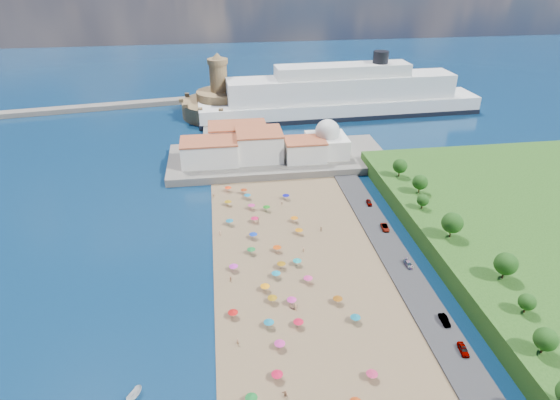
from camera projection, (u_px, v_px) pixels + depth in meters
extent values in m
plane|color=#071938|center=(278.00, 268.00, 130.72)|extent=(700.00, 700.00, 0.00)
cube|color=#59544C|center=(278.00, 158.00, 194.74)|extent=(90.00, 36.00, 3.00)
cube|color=#59544C|center=(223.00, 133.00, 222.64)|extent=(18.00, 70.00, 2.40)
cube|color=#59544C|center=(36.00, 112.00, 249.72)|extent=(199.03, 34.77, 2.60)
cube|color=silver|center=(210.00, 152.00, 184.96)|extent=(22.00, 14.00, 9.00)
cube|color=silver|center=(259.00, 145.00, 188.68)|extent=(18.00, 16.00, 11.00)
cube|color=silver|center=(305.00, 150.00, 188.12)|extent=(16.00, 12.00, 8.00)
cube|color=silver|center=(238.00, 137.00, 198.38)|extent=(24.00, 14.00, 10.00)
cube|color=silver|center=(327.00, 145.00, 192.83)|extent=(16.00, 16.00, 8.00)
sphere|color=silver|center=(327.00, 132.00, 189.97)|extent=(10.00, 10.00, 10.00)
cylinder|color=silver|center=(328.00, 123.00, 188.15)|extent=(1.20, 1.20, 1.60)
cylinder|color=#94764A|center=(220.00, 108.00, 247.40)|extent=(40.00, 40.00, 8.00)
cylinder|color=#94764A|center=(220.00, 96.00, 244.30)|extent=(24.00, 24.00, 5.00)
cylinder|color=#94764A|center=(218.00, 78.00, 239.76)|extent=(9.00, 9.00, 14.00)
cylinder|color=#94764A|center=(217.00, 61.00, 235.85)|extent=(10.40, 10.40, 2.40)
cone|color=#94764A|center=(217.00, 56.00, 234.56)|extent=(6.00, 6.00, 3.00)
cube|color=black|center=(340.00, 113.00, 248.52)|extent=(149.86, 27.83, 2.40)
cube|color=silver|center=(340.00, 107.00, 246.97)|extent=(148.84, 27.39, 8.89)
cube|color=silver|center=(342.00, 88.00, 242.02)|extent=(119.09, 22.31, 11.85)
cube|color=silver|center=(343.00, 70.00, 237.78)|extent=(69.60, 16.47, 5.92)
cylinder|color=black|center=(381.00, 57.00, 238.03)|extent=(7.90, 7.90, 5.92)
cylinder|color=gray|center=(286.00, 197.00, 165.29)|extent=(0.07, 0.07, 2.00)
cone|color=#0A0B8D|center=(286.00, 195.00, 164.86)|extent=(2.50, 2.50, 0.60)
cylinder|color=gray|center=(298.00, 324.00, 109.76)|extent=(0.07, 0.07, 2.00)
cone|color=red|center=(298.00, 321.00, 109.33)|extent=(2.50, 2.50, 0.60)
cylinder|color=gray|center=(308.00, 280.00, 124.20)|extent=(0.07, 0.07, 2.00)
cone|color=#CA2B7C|center=(308.00, 277.00, 123.77)|extent=(2.50, 2.50, 0.60)
cylinder|color=gray|center=(355.00, 319.00, 111.10)|extent=(0.07, 0.07, 2.00)
cone|color=#0D677F|center=(356.00, 316.00, 110.67)|extent=(2.50, 2.50, 0.60)
cylinder|color=gray|center=(244.00, 191.00, 169.01)|extent=(0.07, 0.07, 2.00)
cone|color=maroon|center=(244.00, 189.00, 168.58)|extent=(2.50, 2.50, 0.60)
cylinder|color=gray|center=(269.00, 324.00, 109.64)|extent=(0.07, 0.07, 2.00)
cone|color=#0F6C8B|center=(269.00, 321.00, 109.21)|extent=(2.50, 2.50, 0.60)
cylinder|color=gray|center=(299.00, 232.00, 145.13)|extent=(0.07, 0.07, 2.00)
cone|color=#CA7109|center=(299.00, 229.00, 144.70)|extent=(2.50, 2.50, 0.60)
cylinder|color=gray|center=(252.00, 207.00, 159.01)|extent=(0.07, 0.07, 2.00)
cone|color=#C02975|center=(252.00, 204.00, 158.58)|extent=(2.50, 2.50, 0.60)
cylinder|color=gray|center=(267.00, 208.00, 158.01)|extent=(0.07, 0.07, 2.00)
cone|color=#146E13|center=(267.00, 206.00, 157.58)|extent=(2.50, 2.50, 0.60)
cylinder|color=gray|center=(228.00, 189.00, 170.58)|extent=(0.07, 0.07, 2.00)
cone|color=red|center=(228.00, 187.00, 170.15)|extent=(2.50, 2.50, 0.60)
cylinder|color=gray|center=(338.00, 300.00, 116.98)|extent=(0.07, 0.07, 2.00)
cone|color=#87480C|center=(338.00, 298.00, 116.55)|extent=(2.50, 2.50, 0.60)
cylinder|color=gray|center=(372.00, 376.00, 96.45)|extent=(0.07, 0.07, 2.00)
cone|color=#B92750|center=(372.00, 373.00, 96.02)|extent=(2.50, 2.50, 0.60)
cylinder|color=gray|center=(276.00, 275.00, 126.02)|extent=(0.07, 0.07, 2.00)
cone|color=#107C99|center=(276.00, 272.00, 125.60)|extent=(2.50, 2.50, 0.60)
cylinder|color=gray|center=(281.00, 265.00, 129.81)|extent=(0.07, 0.07, 2.00)
cone|color=#895D0C|center=(281.00, 263.00, 129.38)|extent=(2.50, 2.50, 0.60)
cylinder|color=gray|center=(230.00, 222.00, 150.08)|extent=(0.07, 0.07, 2.00)
cone|color=#0E6588|center=(230.00, 220.00, 149.65)|extent=(2.50, 2.50, 0.60)
cylinder|color=gray|center=(272.00, 300.00, 117.23)|extent=(0.07, 0.07, 2.00)
cone|color=#92670D|center=(272.00, 297.00, 116.80)|extent=(2.50, 2.50, 0.60)
cylinder|color=gray|center=(292.00, 302.00, 116.60)|extent=(0.07, 0.07, 2.00)
cone|color=#C62A8F|center=(292.00, 299.00, 116.17)|extent=(2.50, 2.50, 0.60)
cylinder|color=gray|center=(247.00, 197.00, 165.51)|extent=(0.07, 0.07, 2.00)
cone|color=#106D9A|center=(247.00, 194.00, 165.08)|extent=(2.50, 2.50, 0.60)
cylinder|color=gray|center=(253.00, 236.00, 143.05)|extent=(0.07, 0.07, 2.00)
cone|color=#0D30AB|center=(253.00, 233.00, 142.62)|extent=(2.50, 2.50, 0.60)
cylinder|color=gray|center=(251.00, 251.00, 135.92)|extent=(0.07, 0.07, 2.00)
cone|color=#136C2A|center=(251.00, 248.00, 135.49)|extent=(2.50, 2.50, 0.60)
cylinder|color=gray|center=(233.00, 314.00, 112.57)|extent=(0.07, 0.07, 2.00)
cone|color=#B50F0E|center=(233.00, 311.00, 112.14)|extent=(2.50, 2.50, 0.60)
cylinder|color=gray|center=(265.00, 288.00, 121.22)|extent=(0.07, 0.07, 2.00)
cone|color=orange|center=(265.00, 285.00, 120.79)|extent=(2.50, 2.50, 0.60)
cylinder|color=gray|center=(294.00, 220.00, 151.61)|extent=(0.07, 0.07, 2.00)
cone|color=#C8650A|center=(294.00, 217.00, 151.18)|extent=(2.50, 2.50, 0.60)
cylinder|color=gray|center=(277.00, 249.00, 136.86)|extent=(0.07, 0.07, 2.00)
cone|color=#C94108|center=(277.00, 246.00, 136.43)|extent=(2.50, 2.50, 0.60)
cylinder|color=gray|center=(280.00, 345.00, 103.80)|extent=(0.07, 0.07, 2.00)
cone|color=#C02984|center=(280.00, 342.00, 103.37)|extent=(2.50, 2.50, 0.60)
cylinder|color=gray|center=(251.00, 400.00, 91.35)|extent=(0.07, 0.07, 2.00)
cone|color=#126825|center=(251.00, 397.00, 90.92)|extent=(2.50, 2.50, 0.60)
cylinder|color=gray|center=(255.00, 220.00, 151.41)|extent=(0.07, 0.07, 2.00)
cone|color=#C91042|center=(255.00, 217.00, 150.98)|extent=(2.50, 2.50, 0.60)
cylinder|color=gray|center=(228.00, 203.00, 161.26)|extent=(0.07, 0.07, 2.00)
cone|color=#9F740E|center=(228.00, 201.00, 160.83)|extent=(2.50, 2.50, 0.60)
cylinder|color=gray|center=(297.00, 262.00, 131.02)|extent=(0.07, 0.07, 2.00)
cone|color=teal|center=(297.00, 260.00, 130.59)|extent=(2.50, 2.50, 0.60)
cylinder|color=gray|center=(234.00, 268.00, 128.78)|extent=(0.07, 0.07, 2.00)
cone|color=#BF28B3|center=(233.00, 265.00, 128.35)|extent=(2.50, 2.50, 0.60)
cylinder|color=gray|center=(277.00, 376.00, 96.34)|extent=(0.07, 0.07, 2.00)
cone|color=red|center=(277.00, 373.00, 95.91)|extent=(2.50, 2.50, 0.60)
imported|color=tan|center=(296.00, 307.00, 114.99)|extent=(0.94, 0.64, 1.86)
imported|color=tan|center=(282.00, 203.00, 161.49)|extent=(1.18, 1.03, 1.59)
imported|color=tan|center=(220.00, 233.00, 144.60)|extent=(1.21, 1.23, 1.69)
imported|color=tan|center=(214.00, 196.00, 166.37)|extent=(0.95, 0.95, 1.62)
imported|color=tan|center=(321.00, 229.00, 146.95)|extent=(0.61, 1.51, 1.59)
imported|color=tan|center=(258.00, 219.00, 152.23)|extent=(0.91, 0.96, 1.58)
imported|color=tan|center=(303.00, 250.00, 136.59)|extent=(0.73, 0.57, 1.77)
imported|color=tan|center=(238.00, 342.00, 104.79)|extent=(0.76, 0.61, 1.83)
imported|color=tan|center=(231.00, 279.00, 124.55)|extent=(1.08, 1.02, 1.77)
imported|color=tan|center=(285.00, 394.00, 92.64)|extent=(1.55, 1.58, 1.81)
imported|color=white|center=(134.00, 395.00, 92.82)|extent=(3.52, 4.48, 1.64)
imported|color=gray|center=(369.00, 203.00, 161.40)|extent=(2.03, 4.12, 1.35)
imported|color=gray|center=(463.00, 349.00, 102.56)|extent=(2.22, 4.41, 1.44)
imported|color=gray|center=(408.00, 264.00, 130.32)|extent=(1.99, 4.32, 1.23)
imported|color=gray|center=(385.00, 227.00, 147.22)|extent=(2.78, 5.04, 1.34)
imported|color=gray|center=(445.00, 320.00, 110.63)|extent=(1.65, 4.35, 1.42)
cylinder|color=#382314|center=(543.00, 348.00, 95.11)|extent=(0.50, 0.50, 2.67)
sphere|color=#14380F|center=(546.00, 339.00, 93.96)|extent=(4.81, 4.81, 4.81)
cylinder|color=#382314|center=(525.00, 309.00, 105.77)|extent=(0.50, 0.50, 2.18)
sphere|color=#14380F|center=(527.00, 302.00, 104.83)|extent=(3.92, 3.92, 3.92)
cylinder|color=#382314|center=(503.00, 273.00, 116.46)|extent=(0.50, 0.50, 3.19)
sphere|color=#14380F|center=(506.00, 264.00, 115.09)|extent=(5.74, 5.74, 5.74)
cylinder|color=#382314|center=(451.00, 232.00, 133.09)|extent=(0.50, 0.50, 3.37)
sphere|color=#14380F|center=(452.00, 223.00, 131.64)|extent=(6.07, 6.07, 6.07)
cylinder|color=#382314|center=(422.00, 205.00, 148.00)|extent=(0.50, 0.50, 2.10)
sphere|color=#14380F|center=(423.00, 200.00, 147.10)|extent=(3.77, 3.77, 3.77)
cylinder|color=#382314|center=(419.00, 189.00, 157.19)|extent=(0.50, 0.50, 2.86)
sphere|color=#14380F|center=(420.00, 182.00, 155.96)|extent=(5.14, 5.14, 5.14)
cylinder|color=#382314|center=(399.00, 172.00, 168.59)|extent=(0.50, 0.50, 2.90)
sphere|color=#14380F|center=(400.00, 166.00, 167.34)|extent=(5.22, 5.22, 5.22)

